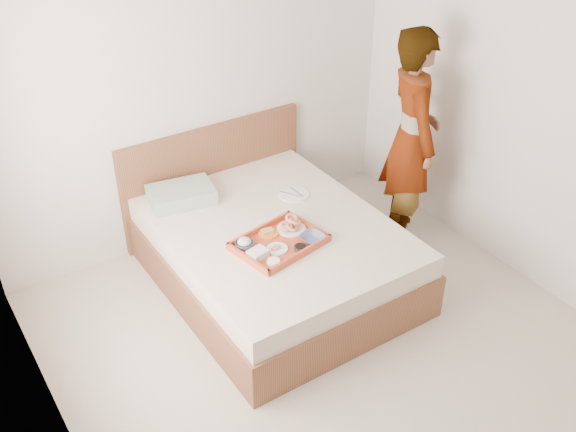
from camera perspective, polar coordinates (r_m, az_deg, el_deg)
The scene contains 18 objects.
ground at distance 4.61m, azimuth 5.08°, elevation -12.41°, with size 3.50×4.00×0.01m, color beige.
wall_back at distance 5.31m, azimuth -7.73°, elevation 10.98°, with size 3.50×0.01×2.60m, color silver.
wall_left at distance 3.18m, azimuth -19.73°, elevation -7.74°, with size 0.01×4.00×2.60m, color silver.
wall_right at distance 4.98m, azimuth 22.12°, elevation 7.21°, with size 0.01×4.00×2.60m, color silver.
bed at distance 5.07m, azimuth -1.09°, elevation -3.29°, with size 1.65×2.00×0.53m, color brown.
headboard at distance 5.67m, azimuth -6.39°, elevation 3.31°, with size 1.65×0.06×0.95m, color brown.
pillow at distance 5.24m, azimuth -9.14°, elevation 1.82°, with size 0.49×0.34×0.12m, color #A0B79E.
tray at distance 4.70m, azimuth -0.76°, elevation -2.25°, with size 0.61×0.44×0.06m, color #BB4926.
prawn_plate at distance 4.84m, azimuth 0.28°, elevation -1.09°, with size 0.21×0.21×0.01m, color white.
navy_bowl_big at distance 4.72m, azimuth 2.10°, elevation -1.90°, with size 0.17×0.17×0.04m, color #1D214D.
sauce_dish at distance 4.63m, azimuth 1.05°, elevation -2.77°, with size 0.09×0.09×0.03m, color black.
meat_plate at distance 4.64m, azimuth -0.93°, elevation -2.83°, with size 0.15×0.15×0.01m, color white.
bread_plate at distance 4.80m, azimuth -1.70°, elevation -1.50°, with size 0.15×0.15×0.01m, color orange.
salad_bowl at distance 4.67m, azimuth -3.76°, elevation -2.44°, with size 0.13×0.13×0.04m, color #1D214D.
plastic_tub at distance 4.56m, azimuth -2.60°, elevation -3.25°, with size 0.13×0.11×0.06m, color silver.
cheese_round at distance 4.50m, azimuth -1.26°, elevation -3.98°, with size 0.09×0.09×0.03m, color white.
dinner_plate at distance 5.29m, azimuth 0.48°, elevation 1.89°, with size 0.24×0.24×0.01m, color white.
person at distance 5.42m, azimuth 10.56°, elevation 6.59°, with size 0.66×0.43×1.81m, color white.
Camera 1 is at (-2.10, -2.46, 3.28)m, focal length 41.43 mm.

